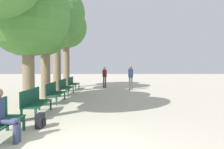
# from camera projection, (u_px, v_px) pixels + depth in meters

# --- Properties ---
(bench_row_1) EXTENTS (0.53, 1.81, 0.91)m
(bench_row_1) POSITION_uv_depth(u_px,v_px,m) (34.00, 101.00, 7.59)
(bench_row_1) COLOR #144733
(bench_row_1) RESTS_ON ground_plane
(bench_row_2) EXTENTS (0.53, 1.81, 0.91)m
(bench_row_2) POSITION_uv_depth(u_px,v_px,m) (54.00, 91.00, 10.25)
(bench_row_2) COLOR #144733
(bench_row_2) RESTS_ON ground_plane
(bench_row_3) EXTENTS (0.53, 1.81, 0.91)m
(bench_row_3) POSITION_uv_depth(u_px,v_px,m) (65.00, 86.00, 12.91)
(bench_row_3) COLOR #144733
(bench_row_3) RESTS_ON ground_plane
(bench_row_4) EXTENTS (0.53, 1.81, 0.91)m
(bench_row_4) POSITION_uv_depth(u_px,v_px,m) (73.00, 83.00, 15.58)
(bench_row_4) COLOR #144733
(bench_row_4) RESTS_ON ground_plane
(tree_row_1) EXTENTS (3.53, 3.53, 5.63)m
(tree_row_1) POSITION_uv_depth(u_px,v_px,m) (28.00, 15.00, 9.03)
(tree_row_1) COLOR #7A664C
(tree_row_1) RESTS_ON ground_plane
(tree_row_2) EXTENTS (2.51, 2.51, 4.78)m
(tree_row_2) POSITION_uv_depth(u_px,v_px,m) (45.00, 33.00, 11.49)
(tree_row_2) COLOR #7A664C
(tree_row_2) RESTS_ON ground_plane
(tree_row_3) EXTENTS (3.68, 3.68, 6.86)m
(tree_row_3) POSITION_uv_depth(u_px,v_px,m) (56.00, 15.00, 13.98)
(tree_row_3) COLOR #7A664C
(tree_row_3) RESTS_ON ground_plane
(tree_row_4) EXTENTS (3.27, 3.27, 6.36)m
(tree_row_4) POSITION_uv_depth(u_px,v_px,m) (66.00, 28.00, 17.06)
(tree_row_4) COLOR #7A664C
(tree_row_4) RESTS_ON ground_plane
(person_seated) EXTENTS (0.58, 0.33, 1.23)m
(person_seated) POSITION_uv_depth(u_px,v_px,m) (3.00, 114.00, 4.85)
(person_seated) COLOR #384260
(person_seated) RESTS_ON ground_plane
(backpack) EXTENTS (0.22, 0.37, 0.40)m
(backpack) POSITION_uv_depth(u_px,v_px,m) (40.00, 121.00, 6.07)
(backpack) COLOR black
(backpack) RESTS_ON ground_plane
(pedestrian_near) EXTENTS (0.35, 0.23, 1.71)m
(pedestrian_near) POSITION_uv_depth(u_px,v_px,m) (131.00, 76.00, 15.49)
(pedestrian_near) COLOR #4C4C4C
(pedestrian_near) RESTS_ON ground_plane
(pedestrian_mid) EXTENTS (0.33, 0.23, 1.63)m
(pedestrian_mid) POSITION_uv_depth(u_px,v_px,m) (105.00, 76.00, 16.82)
(pedestrian_mid) COLOR #4C4C4C
(pedestrian_mid) RESTS_ON ground_plane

